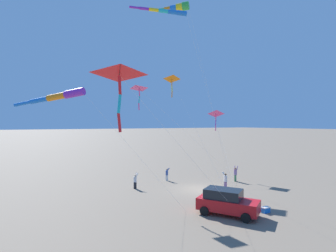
# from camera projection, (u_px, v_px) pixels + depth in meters

# --- Properties ---
(ground_plane) EXTENTS (600.00, 600.00, 0.00)m
(ground_plane) POSITION_uv_depth(u_px,v_px,m) (200.00, 189.00, 26.12)
(ground_plane) COLOR #756654
(parked_car) EXTENTS (3.91, 4.61, 1.85)m
(parked_car) POSITION_uv_depth(u_px,v_px,m) (227.00, 202.00, 18.88)
(parked_car) COLOR red
(parked_car) RESTS_ON ground_plane
(cooler_box) EXTENTS (0.62, 0.42, 0.42)m
(cooler_box) POSITION_uv_depth(u_px,v_px,m) (265.00, 210.00, 19.36)
(cooler_box) COLOR blue
(cooler_box) RESTS_ON ground_plane
(person_adult_flyer) EXTENTS (0.62, 0.61, 1.73)m
(person_adult_flyer) POSITION_uv_depth(u_px,v_px,m) (225.00, 180.00, 26.36)
(person_adult_flyer) COLOR #8E6B9E
(person_adult_flyer) RESTS_ON ground_plane
(person_child_green_jacket) EXTENTS (0.63, 0.57, 1.76)m
(person_child_green_jacket) POSITION_uv_depth(u_px,v_px,m) (235.00, 173.00, 29.77)
(person_child_green_jacket) COLOR #3D7F51
(person_child_green_jacket) RESTS_ON ground_plane
(person_child_grey_jacket) EXTENTS (0.50, 0.40, 1.59)m
(person_child_grey_jacket) POSITION_uv_depth(u_px,v_px,m) (135.00, 180.00, 26.45)
(person_child_grey_jacket) COLOR #232328
(person_child_grey_jacket) RESTS_ON ground_plane
(person_bystander_far) EXTENTS (0.49, 0.53, 1.48)m
(person_bystander_far) POSITION_uv_depth(u_px,v_px,m) (167.00, 174.00, 30.20)
(person_bystander_far) COLOR silver
(person_bystander_far) RESTS_ON ground_plane
(kite_delta_striped_overhead) EXTENTS (4.58, 8.36, 8.38)m
(kite_delta_striped_overhead) POSITION_uv_depth(u_px,v_px,m) (216.00, 114.00, 34.09)
(kite_delta_striped_overhead) COLOR #EF4C93
(kite_delta_striped_overhead) RESTS_ON ground_plane
(kite_delta_black_fish_shape) EXTENTS (1.77, 11.99, 12.47)m
(kite_delta_black_fish_shape) POSITION_uv_depth(u_px,v_px,m) (172.00, 79.00, 31.48)
(kite_delta_black_fish_shape) COLOR orange
(kite_delta_black_fish_shape) RESTS_ON ground_plane
(kite_windsock_white_trailing) EXTENTS (11.32, 1.84, 16.01)m
(kite_windsock_white_trailing) POSITION_uv_depth(u_px,v_px,m) (166.00, 12.00, 21.25)
(kite_windsock_white_trailing) COLOR blue
(kite_windsock_white_trailing) RESTS_ON ground_plane
(kite_windsock_checkered_midright) EXTENTS (11.35, 3.71, 8.89)m
(kite_windsock_checkered_midright) POSITION_uv_depth(u_px,v_px,m) (58.00, 96.00, 16.49)
(kite_windsock_checkered_midright) COLOR purple
(kite_windsock_checkered_midright) RESTS_ON ground_plane
(kite_delta_long_streamer_left) EXTENTS (10.76, 2.82, 9.48)m
(kite_delta_long_streamer_left) POSITION_uv_depth(u_px,v_px,m) (119.00, 74.00, 12.55)
(kite_delta_long_streamer_left) COLOR red
(kite_delta_long_streamer_left) RESTS_ON ground_plane
(kite_windsock_long_streamer_right) EXTENTS (7.57, 2.60, 18.66)m
(kite_windsock_long_streamer_right) POSITION_uv_depth(u_px,v_px,m) (178.00, 7.00, 25.84)
(kite_windsock_long_streamer_right) COLOR green
(kite_windsock_long_streamer_right) RESTS_ON ground_plane
(kite_delta_red_high_left) EXTENTS (13.36, 1.74, 10.29)m
(kite_delta_red_high_left) POSITION_uv_depth(u_px,v_px,m) (139.00, 89.00, 24.53)
(kite_delta_red_high_left) COLOR #EF4C93
(kite_delta_red_high_left) RESTS_ON ground_plane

